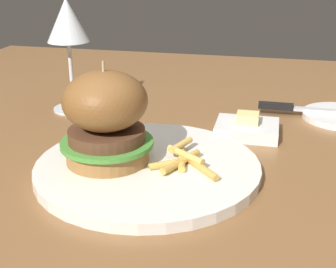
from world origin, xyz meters
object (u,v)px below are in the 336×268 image
burger_sandwich (106,117)px  butter_dish (247,128)px  wine_glass (67,25)px  table_knife (311,109)px  main_plate (148,167)px

burger_sandwich → butter_dish: 0.24m
wine_glass → table_knife: 0.44m
main_plate → table_knife: (0.22, 0.27, 0.01)m
table_knife → butter_dish: butter_dish is taller
table_knife → wine_glass: bearing=-172.3°
wine_glass → butter_dish: bearing=-10.1°
main_plate → burger_sandwich: (-0.05, -0.00, 0.07)m
main_plate → wine_glass: bearing=132.4°
burger_sandwich → table_knife: size_ratio=0.60×
burger_sandwich → butter_dish: burger_sandwich is taller
burger_sandwich → butter_dish: size_ratio=1.37×
main_plate → burger_sandwich: burger_sandwich is taller
burger_sandwich → wine_glass: size_ratio=0.67×
wine_glass → butter_dish: (0.31, -0.06, -0.14)m
main_plate → butter_dish: bearing=54.4°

